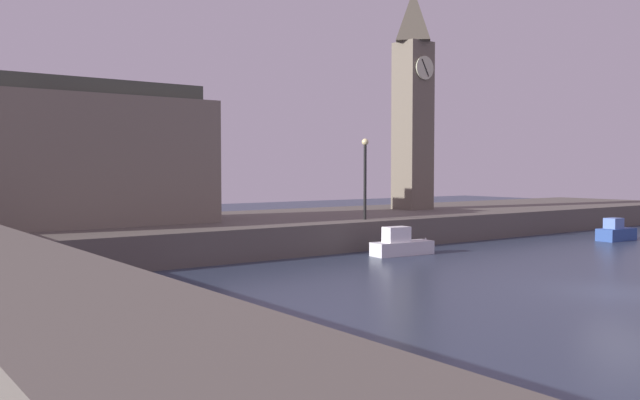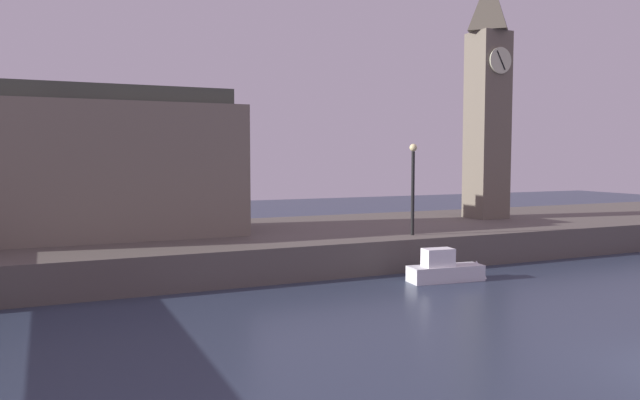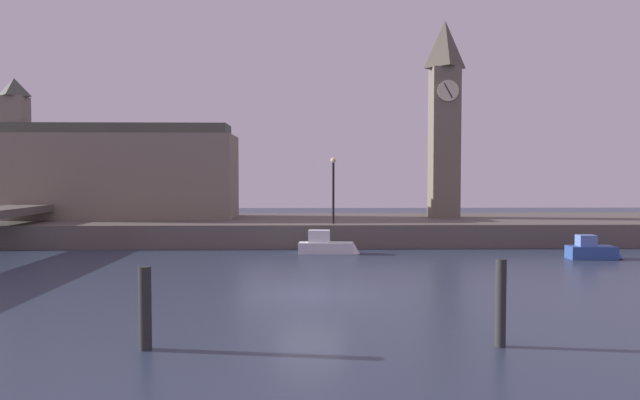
# 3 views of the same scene
# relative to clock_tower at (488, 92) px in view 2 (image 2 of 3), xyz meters

# --- Properties ---
(far_embankment) EXTENTS (70.00, 12.00, 1.50)m
(far_embankment) POSITION_rel_clock_tower_xyz_m (-10.17, -0.55, -8.34)
(far_embankment) COLOR #5B544C
(far_embankment) RESTS_ON ground
(clock_tower) EXTENTS (2.23, 2.28, 14.63)m
(clock_tower) POSITION_rel_clock_tower_xyz_m (0.00, 0.00, 0.00)
(clock_tower) COLOR #6B6051
(clock_tower) RESTS_ON far_embankment
(parliament_hall) EXTENTS (17.02, 5.46, 10.32)m
(parliament_hall) POSITION_rel_clock_tower_xyz_m (-24.47, 0.35, -4.19)
(parliament_hall) COLOR slate
(parliament_hall) RESTS_ON far_embankment
(streetlamp) EXTENTS (0.36, 0.36, 4.33)m
(streetlamp) POSITION_rel_clock_tower_xyz_m (-8.52, -5.17, -4.92)
(streetlamp) COLOR black
(streetlamp) RESTS_ON far_embankment
(boat_ferry_white) EXTENTS (3.76, 1.36, 1.44)m
(boat_ferry_white) POSITION_rel_clock_tower_xyz_m (-8.91, -8.74, -8.62)
(boat_ferry_white) COLOR silver
(boat_ferry_white) RESTS_ON ground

